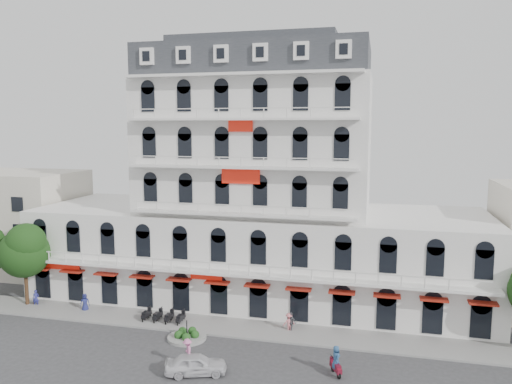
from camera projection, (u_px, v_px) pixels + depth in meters
The scene contains 14 objects.
ground at pixel (195, 379), 34.53m from camera, with size 120.00×120.00×0.00m, color #38383A.
sidewalk at pixel (232, 327), 43.18m from camera, with size 53.00×4.00×0.16m, color gray.
main_building at pixel (257, 200), 50.56m from camera, with size 45.00×15.00×25.80m.
flank_building_west at pixel (20, 221), 60.12m from camera, with size 14.00×10.00×12.00m, color beige.
traffic_island at pixel (187, 336), 40.99m from camera, with size 3.20×3.20×1.60m.
parked_scooter_row at pixel (164, 322), 44.51m from camera, with size 4.40×1.80×1.10m, color black, non-canonical shape.
tree_west_inner at pixel (24, 249), 47.89m from camera, with size 4.76×4.76×8.25m.
parked_car at pixel (196, 364), 35.10m from camera, with size 1.74×4.34×1.48m, color silver.
rider_east at pixel (336, 360), 34.93m from camera, with size 1.00×1.57×2.16m.
rider_center at pixel (188, 353), 35.74m from camera, with size 1.16×1.56×2.31m.
pedestrian_left at pixel (85, 303), 47.04m from camera, with size 0.84×0.55×1.73m, color navy.
pedestrian_mid at pixel (291, 322), 42.36m from camera, with size 1.00×0.41×1.70m, color #515258.
pedestrian_right at pixel (289, 322), 42.41m from camera, with size 1.05×0.60×1.63m, color #D9737B.
pedestrian_far at pixel (36, 298), 48.30m from camera, with size 0.60×0.39×1.65m, color navy.
Camera 1 is at (11.88, -30.59, 17.35)m, focal length 35.00 mm.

